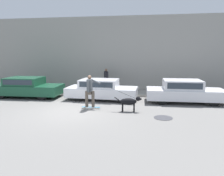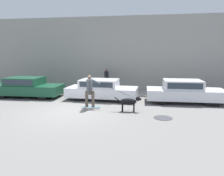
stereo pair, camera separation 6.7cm
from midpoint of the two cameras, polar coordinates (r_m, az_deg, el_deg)
The scene contains 10 objects.
ground_plane at distance 10.50m, azimuth -10.24°, elevation -6.16°, with size 36.00×36.00×0.00m, color slate.
back_wall at distance 16.11m, azimuth -2.88°, elevation 8.80°, with size 32.00×0.30×5.30m.
sidewalk_curb at distance 15.22m, azimuth -3.75°, elevation -1.01°, with size 30.00×1.98×0.13m.
parked_car_0 at distance 14.72m, azimuth -21.14°, elevation 0.18°, with size 4.31×1.95×1.24m.
parked_car_1 at distance 12.95m, azimuth -2.63°, elevation -0.43°, with size 4.17×1.86×1.20m.
parked_car_2 at distance 12.80m, azimuth 18.54°, elevation -0.91°, with size 4.28×1.85×1.27m.
dog at distance 10.31m, azimuth 4.76°, elevation -3.57°, with size 1.28×0.37×0.74m.
skateboarder at distance 10.78m, azimuth -5.60°, elevation -0.49°, with size 2.81×0.62×1.67m.
pedestrian_with_bag at distance 15.06m, azimuth -1.31°, elevation 2.44°, with size 0.39×0.62×1.56m.
manhole_cover at distance 9.65m, azimuth 13.37°, elevation -7.60°, with size 0.80×0.80×0.01m.
Camera 2 is at (3.55, -9.49, 2.75)m, focal length 35.00 mm.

